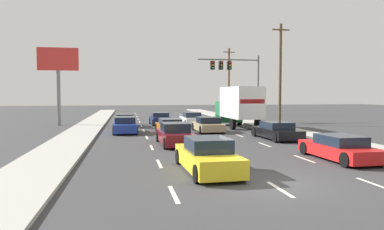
{
  "coord_description": "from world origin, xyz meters",
  "views": [
    {
      "loc": [
        -4.77,
        -11.69,
        3.0
      ],
      "look_at": [
        0.43,
        17.45,
        1.37
      ],
      "focal_mm": 34.24,
      "sensor_mm": 36.0,
      "label": 1
    }
  ],
  "objects_px": {
    "car_orange": "(170,126)",
    "box_truck": "(238,105)",
    "car_gray": "(125,121)",
    "car_black": "(276,131)",
    "utility_pole_far": "(229,80)",
    "utility_pole_mid": "(280,73)",
    "traffic_signal_mast": "(232,71)",
    "car_red": "(339,148)",
    "roadside_billboard": "(58,70)",
    "car_yellow": "(207,156)",
    "car_maroon": "(175,135)",
    "car_blue": "(125,125)",
    "car_white": "(191,119)",
    "car_navy": "(160,119)",
    "car_tan": "(208,125)"
  },
  "relations": [
    {
      "from": "car_maroon",
      "to": "utility_pole_far",
      "type": "bearing_deg",
      "value": 68.91
    },
    {
      "from": "car_black",
      "to": "utility_pole_far",
      "type": "distance_m",
      "value": 32.04
    },
    {
      "from": "car_blue",
      "to": "car_maroon",
      "type": "height_order",
      "value": "car_maroon"
    },
    {
      "from": "car_yellow",
      "to": "car_red",
      "type": "relative_size",
      "value": 1.04
    },
    {
      "from": "car_maroon",
      "to": "car_tan",
      "type": "xyz_separation_m",
      "value": [
        3.65,
        7.23,
        -0.04
      ]
    },
    {
      "from": "box_truck",
      "to": "car_black",
      "type": "bearing_deg",
      "value": -90.38
    },
    {
      "from": "car_yellow",
      "to": "roadside_billboard",
      "type": "xyz_separation_m",
      "value": [
        -9.6,
        23.55,
        4.77
      ]
    },
    {
      "from": "car_yellow",
      "to": "car_black",
      "type": "bearing_deg",
      "value": 53.96
    },
    {
      "from": "car_red",
      "to": "utility_pole_mid",
      "type": "xyz_separation_m",
      "value": [
        5.6,
        19.53,
        4.66
      ]
    },
    {
      "from": "car_orange",
      "to": "traffic_signal_mast",
      "type": "distance_m",
      "value": 15.18
    },
    {
      "from": "car_red",
      "to": "roadside_billboard",
      "type": "xyz_separation_m",
      "value": [
        -16.17,
        22.08,
        4.83
      ]
    },
    {
      "from": "car_navy",
      "to": "car_tan",
      "type": "relative_size",
      "value": 1.02
    },
    {
      "from": "box_truck",
      "to": "car_white",
      "type": "bearing_deg",
      "value": 138.58
    },
    {
      "from": "utility_pole_far",
      "to": "roadside_billboard",
      "type": "height_order",
      "value": "utility_pole_far"
    },
    {
      "from": "car_orange",
      "to": "box_truck",
      "type": "relative_size",
      "value": 0.64
    },
    {
      "from": "car_gray",
      "to": "box_truck",
      "type": "distance_m",
      "value": 10.86
    },
    {
      "from": "car_white",
      "to": "car_red",
      "type": "bearing_deg",
      "value": -80.55
    },
    {
      "from": "box_truck",
      "to": "utility_pole_far",
      "type": "height_order",
      "value": "utility_pole_far"
    },
    {
      "from": "car_orange",
      "to": "car_maroon",
      "type": "distance_m",
      "value": 6.58
    },
    {
      "from": "car_blue",
      "to": "car_maroon",
      "type": "relative_size",
      "value": 0.92
    },
    {
      "from": "car_maroon",
      "to": "car_white",
      "type": "bearing_deg",
      "value": 76.02
    },
    {
      "from": "utility_pole_mid",
      "to": "traffic_signal_mast",
      "type": "bearing_deg",
      "value": 125.58
    },
    {
      "from": "car_black",
      "to": "traffic_signal_mast",
      "type": "height_order",
      "value": "traffic_signal_mast"
    },
    {
      "from": "car_maroon",
      "to": "utility_pole_far",
      "type": "distance_m",
      "value": 35.52
    },
    {
      "from": "car_yellow",
      "to": "traffic_signal_mast",
      "type": "xyz_separation_m",
      "value": [
        8.57,
        26.02,
        5.1
      ]
    },
    {
      "from": "car_yellow",
      "to": "car_black",
      "type": "distance_m",
      "value": 11.79
    },
    {
      "from": "car_gray",
      "to": "roadside_billboard",
      "type": "height_order",
      "value": "roadside_billboard"
    },
    {
      "from": "car_red",
      "to": "utility_pole_mid",
      "type": "relative_size",
      "value": 0.45
    },
    {
      "from": "roadside_billboard",
      "to": "utility_pole_far",
      "type": "bearing_deg",
      "value": 37.96
    },
    {
      "from": "car_maroon",
      "to": "box_truck",
      "type": "height_order",
      "value": "box_truck"
    },
    {
      "from": "car_orange",
      "to": "car_maroon",
      "type": "bearing_deg",
      "value": -93.79
    },
    {
      "from": "car_black",
      "to": "traffic_signal_mast",
      "type": "bearing_deg",
      "value": 84.32
    },
    {
      "from": "car_gray",
      "to": "car_blue",
      "type": "height_order",
      "value": "car_blue"
    },
    {
      "from": "car_white",
      "to": "car_orange",
      "type": "bearing_deg",
      "value": -112.54
    },
    {
      "from": "car_yellow",
      "to": "utility_pole_far",
      "type": "xyz_separation_m",
      "value": [
        12.44,
        40.75,
        4.62
      ]
    },
    {
      "from": "car_maroon",
      "to": "traffic_signal_mast",
      "type": "bearing_deg",
      "value": 64.1
    },
    {
      "from": "car_navy",
      "to": "car_yellow",
      "type": "relative_size",
      "value": 0.89
    },
    {
      "from": "car_yellow",
      "to": "traffic_signal_mast",
      "type": "relative_size",
      "value": 0.63
    },
    {
      "from": "car_blue",
      "to": "car_red",
      "type": "xyz_separation_m",
      "value": [
        9.82,
        -13.89,
        -0.06
      ]
    },
    {
      "from": "car_blue",
      "to": "car_red",
      "type": "bearing_deg",
      "value": -54.75
    },
    {
      "from": "car_black",
      "to": "roadside_billboard",
      "type": "bearing_deg",
      "value": 139.7
    },
    {
      "from": "car_yellow",
      "to": "box_truck",
      "type": "relative_size",
      "value": 0.64
    },
    {
      "from": "car_tan",
      "to": "roadside_billboard",
      "type": "height_order",
      "value": "roadside_billboard"
    },
    {
      "from": "car_white",
      "to": "utility_pole_mid",
      "type": "bearing_deg",
      "value": -4.38
    },
    {
      "from": "utility_pole_far",
      "to": "car_white",
      "type": "bearing_deg",
      "value": -115.85
    },
    {
      "from": "car_white",
      "to": "box_truck",
      "type": "height_order",
      "value": "box_truck"
    },
    {
      "from": "car_orange",
      "to": "car_tan",
      "type": "distance_m",
      "value": 3.28
    },
    {
      "from": "car_white",
      "to": "utility_pole_far",
      "type": "relative_size",
      "value": 0.41
    },
    {
      "from": "car_black",
      "to": "roadside_billboard",
      "type": "xyz_separation_m",
      "value": [
        -16.54,
        14.02,
        4.83
      ]
    },
    {
      "from": "car_blue",
      "to": "car_tan",
      "type": "bearing_deg",
      "value": -2.05
    }
  ]
}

